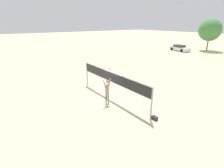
# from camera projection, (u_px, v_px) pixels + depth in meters

# --- Properties ---
(ground_plane) EXTENTS (200.00, 200.00, 0.00)m
(ground_plane) POSITION_uv_depth(u_px,v_px,m) (112.00, 98.00, 15.07)
(ground_plane) COLOR beige
(volleyball_net) EXTENTS (8.86, 0.10, 2.32)m
(volleyball_net) POSITION_uv_depth(u_px,v_px,m) (112.00, 79.00, 14.49)
(volleyball_net) COLOR gray
(volleyball_net) RESTS_ON ground_plane
(player_spiker) EXTENTS (0.28, 0.70, 2.07)m
(player_spiker) POSITION_uv_depth(u_px,v_px,m) (107.00, 91.00, 13.68)
(player_spiker) COLOR tan
(player_spiker) RESTS_ON ground_plane
(player_blocker) EXTENTS (0.28, 0.70, 2.09)m
(player_blocker) POSITION_uv_depth(u_px,v_px,m) (108.00, 76.00, 17.28)
(player_blocker) COLOR beige
(player_blocker) RESTS_ON ground_plane
(volleyball) EXTENTS (0.22, 0.22, 0.22)m
(volleyball) POSITION_uv_depth(u_px,v_px,m) (107.00, 105.00, 13.46)
(volleyball) COLOR silver
(volleyball) RESTS_ON ground_plane
(gear_bag) EXTENTS (0.40, 0.24, 0.25)m
(gear_bag) POSITION_uv_depth(u_px,v_px,m) (155.00, 118.00, 11.70)
(gear_bag) COLOR #2D2D33
(gear_bag) RESTS_ON ground_plane
(parked_car_near) EXTENTS (5.07, 2.77, 1.32)m
(parked_car_near) POSITION_uv_depth(u_px,v_px,m) (180.00, 48.00, 39.28)
(parked_car_near) COLOR silver
(parked_car_near) RESTS_ON ground_plane
(tree_left_cluster) EXTENTS (4.77, 4.77, 6.87)m
(tree_left_cluster) POSITION_uv_depth(u_px,v_px,m) (210.00, 30.00, 38.45)
(tree_left_cluster) COLOR brown
(tree_left_cluster) RESTS_ON ground_plane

